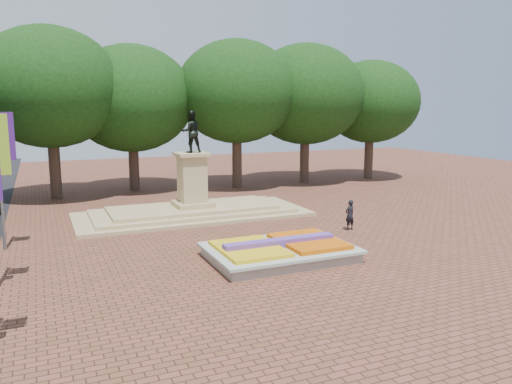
# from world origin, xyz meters

# --- Properties ---
(ground) EXTENTS (90.00, 90.00, 0.00)m
(ground) POSITION_xyz_m (0.00, 0.00, 0.00)
(ground) COLOR brown
(ground) RESTS_ON ground
(flower_bed) EXTENTS (6.30, 4.30, 0.91)m
(flower_bed) POSITION_xyz_m (1.03, -2.00, 0.38)
(flower_bed) COLOR gray
(flower_bed) RESTS_ON ground
(monument) EXTENTS (14.00, 6.00, 6.40)m
(monument) POSITION_xyz_m (0.00, 8.00, 0.88)
(monument) COLOR tan
(monument) RESTS_ON ground
(tree_row_back) EXTENTS (44.80, 8.80, 10.43)m
(tree_row_back) POSITION_xyz_m (2.33, 18.00, 6.67)
(tree_row_back) COLOR #35241D
(tree_row_back) RESTS_ON ground
(pedestrian) EXTENTS (0.67, 0.51, 1.66)m
(pedestrian) POSITION_xyz_m (6.82, 1.18, 0.83)
(pedestrian) COLOR black
(pedestrian) RESTS_ON ground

